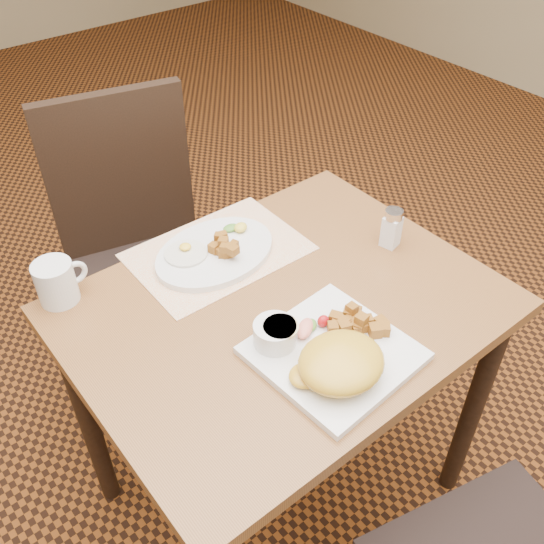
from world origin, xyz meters
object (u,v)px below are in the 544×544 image
at_px(salt_shaker, 392,227).
at_px(plate_square, 333,353).
at_px(table, 283,339).
at_px(chair_far, 139,243).
at_px(plate_oval, 215,253).
at_px(coffee_mug, 57,282).

bearing_deg(salt_shaker, plate_square, -153.36).
height_order(table, chair_far, chair_far).
bearing_deg(chair_far, plate_square, 104.21).
xyz_separation_m(plate_oval, coffee_mug, (-0.35, 0.09, 0.04)).
bearing_deg(plate_square, plate_oval, 90.47).
height_order(plate_square, plate_oval, plate_oval).
distance_m(table, salt_shaker, 0.37).
bearing_deg(salt_shaker, table, -179.83).
distance_m(plate_square, coffee_mug, 0.61).
relative_size(salt_shaker, coffee_mug, 0.86).
relative_size(table, coffee_mug, 7.75).
distance_m(salt_shaker, coffee_mug, 0.77).
height_order(plate_oval, coffee_mug, coffee_mug).
distance_m(table, plate_oval, 0.26).
bearing_deg(chair_far, salt_shaker, 132.84).
xyz_separation_m(plate_oval, salt_shaker, (0.36, -0.23, 0.04)).
distance_m(table, chair_far, 0.65).
bearing_deg(plate_oval, coffee_mug, 165.48).
bearing_deg(salt_shaker, chair_far, 119.31).
xyz_separation_m(chair_far, plate_oval, (0.01, -0.42, 0.22)).
distance_m(plate_oval, coffee_mug, 0.36).
bearing_deg(table, plate_oval, 95.63).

